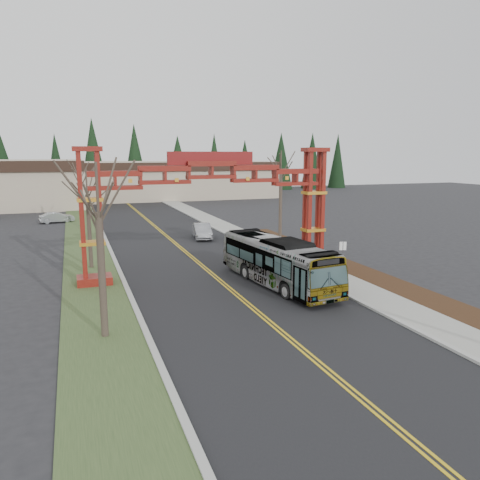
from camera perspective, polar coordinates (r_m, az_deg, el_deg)
name	(u,v)px	position (r m, az deg, el deg)	size (l,w,h in m)	color
ground	(356,395)	(17.97, 13.95, -17.85)	(200.00, 200.00, 0.00)	black
road	(189,255)	(39.99, -6.26, -1.79)	(12.00, 110.00, 0.02)	black
lane_line_left	(187,255)	(39.96, -6.43, -1.78)	(0.12, 100.00, 0.01)	gold
lane_line_right	(190,254)	(40.01, -6.09, -1.76)	(0.12, 100.00, 0.01)	gold
curb_right	(256,249)	(41.80, 1.96, -1.11)	(0.30, 110.00, 0.15)	#A7A8A3
sidewalk_right	(271,248)	(42.35, 3.78, -0.98)	(2.60, 110.00, 0.14)	gray
landscape_strip	(405,290)	(31.17, 19.45, -5.76)	(2.60, 50.00, 0.12)	black
grass_median	(90,262)	(38.95, -17.78, -2.52)	(4.00, 110.00, 0.08)	#334924
curb_left	(114,259)	(39.04, -15.07, -2.30)	(0.30, 110.00, 0.15)	#A7A8A3
gateway_arch	(211,190)	(32.42, -3.53, 6.08)	(18.20, 1.60, 8.90)	maroon
retail_building_east	(172,179)	(95.04, -8.29, 7.34)	(38.00, 20.30, 7.00)	tan
conifer_treeline	(115,163)	(105.46, -14.94, 9.01)	(116.10, 5.60, 13.00)	black
transit_bus	(277,262)	(30.49, 4.58, -2.64)	(2.61, 11.15, 3.11)	#AFB2B7
silver_sedan	(202,231)	(47.48, -4.62, 1.09)	(1.61, 4.62, 1.52)	#A5A8AD
parked_car_far_a	(57,217)	(62.66, -21.45, 2.58)	(1.42, 4.07, 1.34)	#9EA2A5
bare_tree_median_near	(98,213)	(21.75, -16.87, 3.15)	(3.36, 3.36, 8.09)	#382D26
bare_tree_median_mid	(87,195)	(36.03, -18.13, 5.25)	(2.92, 2.92, 7.46)	#382D26
bare_tree_median_far	(81,179)	(56.67, -18.86, 7.09)	(3.23, 3.23, 7.86)	#382D26
bare_tree_right_far	(281,174)	(45.53, 5.01, 8.06)	(3.25, 3.25, 8.79)	#382D26
street_sign	(343,250)	(34.50, 12.41, -1.24)	(0.50, 0.16, 2.22)	#3F3F44
barrel_south	(330,261)	(35.77, 10.91, -2.54)	(0.56, 0.56, 1.04)	#F1430D
barrel_mid	(312,250)	(39.47, 8.78, -1.27)	(0.56, 0.56, 1.03)	#F1430D
barrel_north	(307,249)	(39.91, 8.15, -1.07)	(0.59, 0.59, 1.10)	#F1430D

